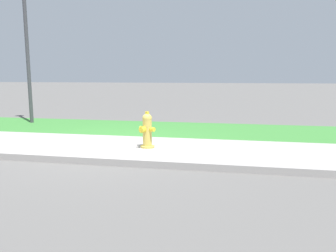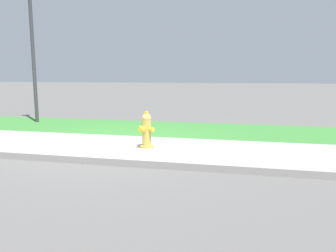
# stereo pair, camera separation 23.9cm
# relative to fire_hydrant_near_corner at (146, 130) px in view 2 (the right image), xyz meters

# --- Properties ---
(ground_plane) EXTENTS (120.00, 120.00, 0.00)m
(ground_plane) POSITION_rel_fire_hydrant_near_corner_xyz_m (-0.82, -0.07, -0.37)
(ground_plane) COLOR #5B5956
(sidewalk_pavement) EXTENTS (18.00, 2.45, 0.01)m
(sidewalk_pavement) POSITION_rel_fire_hydrant_near_corner_xyz_m (-0.82, -0.07, -0.36)
(sidewalk_pavement) COLOR #9E9993
(sidewalk_pavement) RESTS_ON ground
(grass_verge) EXTENTS (18.00, 2.69, 0.01)m
(grass_verge) POSITION_rel_fire_hydrant_near_corner_xyz_m (-0.82, 2.50, -0.36)
(grass_verge) COLOR #387A33
(grass_verge) RESTS_ON ground
(street_curb) EXTENTS (18.00, 0.16, 0.12)m
(street_curb) POSITION_rel_fire_hydrant_near_corner_xyz_m (-0.82, -1.37, -0.31)
(street_curb) COLOR #9E9993
(street_curb) RESTS_ON ground
(fire_hydrant_near_corner) EXTENTS (0.37, 0.35, 0.76)m
(fire_hydrant_near_corner) POSITION_rel_fire_hydrant_near_corner_xyz_m (0.00, 0.00, 0.00)
(fire_hydrant_near_corner) COLOR gold
(fire_hydrant_near_corner) RESTS_ON ground
(street_lamp) EXTENTS (0.32, 0.32, 5.33)m
(street_lamp) POSITION_rel_fire_hydrant_near_corner_xyz_m (-4.55, 2.86, 3.09)
(street_lamp) COLOR #3D3D42
(street_lamp) RESTS_ON ground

